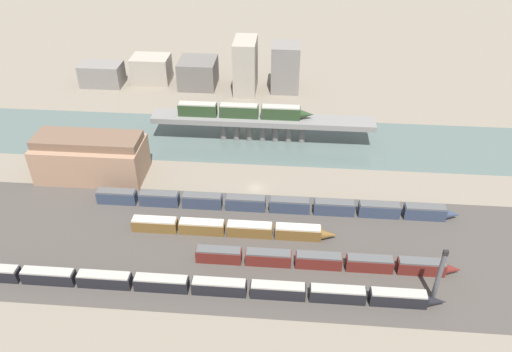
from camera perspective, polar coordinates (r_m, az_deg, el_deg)
ground_plane at (r=138.59m, az=-0.04°, el=-1.37°), size 400.00×400.00×0.00m
railbed_yard at (r=120.10m, az=-0.99°, el=-8.10°), size 280.00×42.00×0.01m
river_water at (r=160.51m, az=0.74°, el=4.14°), size 320.00×29.22×0.01m
bridge at (r=157.32m, az=0.75°, el=6.17°), size 69.77×7.27×8.13m
train_on_bridge at (r=156.08m, az=-1.45°, el=7.44°), size 42.28×3.02×4.12m
train_yard_near at (r=109.83m, az=-6.81°, el=-12.32°), size 103.51×2.62×3.42m
train_yard_mid at (r=115.22m, az=7.80°, el=-9.59°), size 59.64×2.73×3.55m
train_yard_far at (r=122.65m, az=-2.82°, el=-6.02°), size 50.41×2.86×3.43m
train_yard_outer at (r=129.73m, az=1.88°, el=-3.25°), size 94.21×2.87×3.78m
warehouse_building at (r=148.24m, az=-18.35°, el=2.10°), size 29.99×13.81×12.69m
signal_tower at (r=110.56m, az=20.17°, el=-10.69°), size 1.03×1.03×13.73m
city_block_far_left at (r=205.52m, az=-17.19°, el=11.04°), size 15.82×9.40×8.51m
city_block_left at (r=203.23m, az=-11.86°, el=11.86°), size 14.42×10.34×10.27m
city_block_center at (r=196.90m, az=-6.64°, el=11.63°), size 13.96×13.89×10.37m
city_block_right at (r=189.66m, az=-1.22°, el=12.48°), size 8.12×14.46×19.85m
city_block_far_right at (r=191.16m, az=3.40°, el=12.28°), size 10.42×10.96×17.76m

